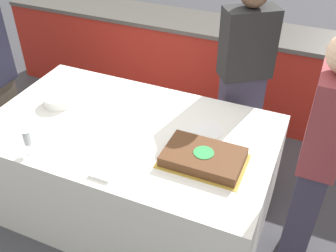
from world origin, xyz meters
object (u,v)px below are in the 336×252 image
(plate_stack, at_px, (59,100))
(cake, at_px, (203,157))
(person_cutting_cake, at_px, (243,82))
(person_seated_right, at_px, (316,164))
(wine_glass, at_px, (28,138))

(plate_stack, bearing_deg, cake, -8.91)
(person_cutting_cake, xyz_separation_m, person_seated_right, (0.63, -0.80, 0.04))
(cake, height_order, person_seated_right, person_seated_right)
(wine_glass, distance_m, person_seated_right, 1.72)
(wine_glass, bearing_deg, plate_stack, 107.89)
(cake, bearing_deg, person_cutting_cake, 90.00)
(person_cutting_cake, bearing_deg, wine_glass, 15.70)
(person_cutting_cake, distance_m, person_seated_right, 1.02)
(cake, xyz_separation_m, person_cutting_cake, (0.00, 0.93, 0.03))
(cake, distance_m, wine_glass, 1.08)
(cake, height_order, plate_stack, cake)
(wine_glass, height_order, person_cutting_cake, person_cutting_cake)
(cake, distance_m, plate_stack, 1.21)
(plate_stack, height_order, person_seated_right, person_seated_right)
(wine_glass, relative_size, person_cutting_cake, 0.10)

